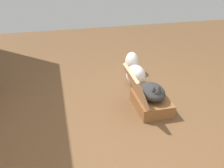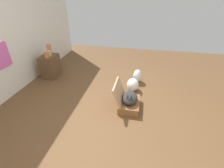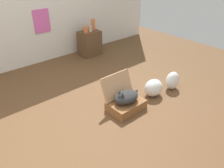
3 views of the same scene
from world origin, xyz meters
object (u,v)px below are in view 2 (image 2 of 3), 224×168
at_px(plastic_bag_clear, 137,76).
at_px(vase_tall, 46,55).
at_px(suitcase_base, 129,104).
at_px(vase_short, 49,49).
at_px(side_table, 50,66).
at_px(vase_round, 49,53).
at_px(cat, 130,98).
at_px(plastic_bag_white, 133,85).

bearing_deg(plastic_bag_clear, vase_tall, 96.85).
bearing_deg(suitcase_base, plastic_bag_clear, -4.10).
height_order(vase_tall, vase_short, vase_short).
bearing_deg(vase_tall, side_table, 22.80).
bearing_deg(vase_tall, vase_round, 4.13).
xyz_separation_m(cat, plastic_bag_white, (0.62, -0.00, -0.09)).
bearing_deg(suitcase_base, plastic_bag_white, -0.19).
bearing_deg(plastic_bag_white, cat, 179.77).
relative_size(cat, vase_short, 1.92).
distance_m(plastic_bag_clear, vase_round, 2.20).
relative_size(side_table, vase_short, 2.24).
xyz_separation_m(cat, vase_short, (1.00, 2.11, 0.45)).
xyz_separation_m(side_table, vase_round, (0.00, -0.04, 0.34)).
bearing_deg(side_table, plastic_bag_white, -97.21).
bearing_deg(cat, side_table, 67.24).
xyz_separation_m(suitcase_base, plastic_bag_white, (0.61, -0.00, 0.07)).
bearing_deg(plastic_bag_white, suitcase_base, 179.81).
height_order(vase_short, vase_round, vase_short).
relative_size(vase_tall, vase_round, 1.09).
bearing_deg(vase_short, suitcase_base, -115.20).
xyz_separation_m(vase_tall, vase_round, (0.11, 0.01, -0.01)).
height_order(cat, side_table, side_table).
relative_size(cat, plastic_bag_clear, 1.50).
relative_size(plastic_bag_white, vase_tall, 2.35).
bearing_deg(vase_round, cat, -113.15).
xyz_separation_m(plastic_bag_clear, vase_tall, (-0.26, 2.13, 0.46)).
xyz_separation_m(plastic_bag_clear, side_table, (-0.14, 2.18, 0.12)).
distance_m(side_table, vase_round, 0.34).
bearing_deg(side_table, plastic_bag_clear, -86.28).
height_order(suitcase_base, plastic_bag_white, plastic_bag_white).
relative_size(side_table, vase_tall, 3.96).
xyz_separation_m(suitcase_base, cat, (-0.01, 0.00, 0.16)).
bearing_deg(vase_round, vase_tall, -175.87).
relative_size(plastic_bag_clear, side_table, 0.57).
relative_size(plastic_bag_white, vase_round, 2.56).
height_order(side_table, vase_short, vase_short).
xyz_separation_m(side_table, vase_tall, (-0.11, -0.05, 0.35)).
xyz_separation_m(cat, side_table, (0.88, 2.11, 0.05)).
xyz_separation_m(cat, vase_round, (0.88, 2.07, 0.39)).
distance_m(plastic_bag_white, side_table, 2.13).
distance_m(suitcase_base, vase_short, 2.41).
bearing_deg(suitcase_base, side_table, 67.40).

